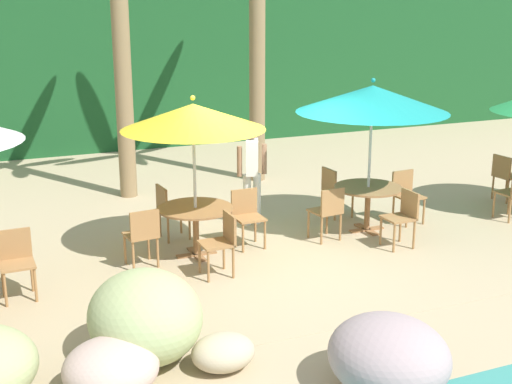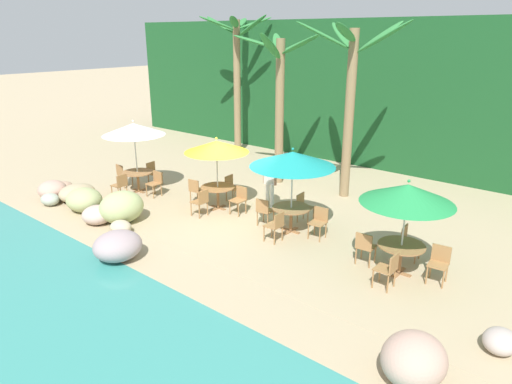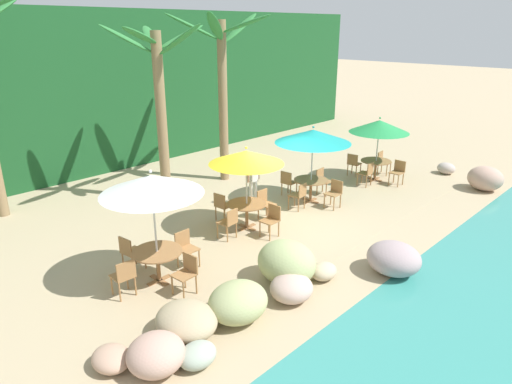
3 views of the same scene
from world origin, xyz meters
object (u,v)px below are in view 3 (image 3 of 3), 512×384
at_px(dining_table_green, 376,164).
at_px(chair_teal_right, 335,192).
at_px(umbrella_teal, 313,136).
at_px(chair_green_inland, 353,163).
at_px(chair_white_right, 187,271).
at_px(palm_tree_third, 223,72).
at_px(umbrella_white, 151,185).
at_px(chair_yellow_right, 272,218).
at_px(dining_table_teal, 311,183).
at_px(chair_teal_left, 299,194).
at_px(chair_green_seaward, 383,161).
at_px(chair_white_left, 124,275).
at_px(chair_yellow_inland, 222,205).
at_px(dining_table_yellow, 247,208).
at_px(chair_teal_inland, 288,182).
at_px(chair_white_inland, 130,251).
at_px(chair_green_left, 367,172).
at_px(chair_yellow_seaward, 265,202).
at_px(chair_green_right, 398,171).
at_px(umbrella_yellow, 246,157).
at_px(chair_white_seaward, 185,246).
at_px(waiter_in_white, 253,176).
at_px(chair_teal_seaward, 323,179).
at_px(chair_yellow_left, 229,221).
at_px(dining_table_white, 157,256).
at_px(umbrella_green, 379,126).

bearing_deg(dining_table_green, chair_teal_right, -171.54).
distance_m(umbrella_teal, chair_green_inland, 3.67).
height_order(chair_white_right, palm_tree_third, palm_tree_third).
distance_m(umbrella_white, chair_white_right, 1.96).
distance_m(chair_yellow_right, dining_table_green, 6.25).
height_order(dining_table_teal, chair_teal_left, chair_teal_left).
bearing_deg(chair_green_seaward, chair_white_left, -177.54).
xyz_separation_m(chair_yellow_inland, umbrella_teal, (3.08, -0.84, 1.64)).
bearing_deg(chair_green_seaward, dining_table_yellow, 178.60).
distance_m(chair_white_left, chair_teal_inland, 7.16).
xyz_separation_m(chair_white_right, palm_tree_third, (5.79, 5.18, 3.36)).
distance_m(chair_white_inland, chair_green_left, 9.09).
height_order(dining_table_yellow, dining_table_teal, same).
bearing_deg(chair_teal_inland, chair_yellow_seaward, -159.03).
relative_size(chair_green_seaward, chair_green_right, 1.00).
bearing_deg(umbrella_teal, dining_table_teal, 0.00).
bearing_deg(chair_green_left, umbrella_yellow, 174.64).
bearing_deg(chair_white_seaward, dining_table_yellow, 11.40).
bearing_deg(waiter_in_white, chair_green_seaward, -11.75).
bearing_deg(chair_teal_seaward, dining_table_green, -11.19).
relative_size(chair_yellow_inland, chair_green_right, 1.00).
relative_size(chair_white_inland, chair_yellow_left, 1.00).
height_order(umbrella_white, dining_table_yellow, umbrella_white).
relative_size(chair_white_right, chair_yellow_seaward, 1.00).
bearing_deg(waiter_in_white, palm_tree_third, 65.21).
distance_m(chair_green_inland, palm_tree_third, 5.90).
distance_m(dining_table_white, chair_teal_seaward, 7.18).
relative_size(umbrella_white, chair_teal_left, 2.99).
distance_m(chair_teal_seaward, chair_green_right, 2.99).
xyz_separation_m(dining_table_white, chair_white_inland, (-0.19, 0.83, -0.10)).
bearing_deg(palm_tree_third, chair_yellow_inland, -133.41).
bearing_deg(palm_tree_third, chair_white_left, -147.16).
bearing_deg(chair_yellow_right, chair_green_left, 3.55).
relative_size(chair_yellow_seaward, dining_table_green, 0.79).
bearing_deg(chair_green_seaward, umbrella_green, -167.55).
xyz_separation_m(chair_white_seaward, chair_teal_inland, (5.30, 1.35, 0.00)).
bearing_deg(dining_table_yellow, chair_teal_seaward, 2.29).
xyz_separation_m(chair_white_right, chair_green_seaward, (10.40, 1.29, 0.00)).
bearing_deg(dining_table_teal, palm_tree_third, 95.41).
distance_m(chair_white_right, dining_table_teal, 6.32).
distance_m(chair_teal_left, chair_teal_right, 1.14).
relative_size(dining_table_yellow, chair_green_inland, 1.26).
bearing_deg(chair_white_right, dining_table_white, 100.06).
relative_size(chair_white_seaward, chair_yellow_seaward, 1.00).
relative_size(chair_yellow_inland, chair_yellow_right, 1.00).
relative_size(dining_table_yellow, chair_green_left, 1.26).
xyz_separation_m(chair_yellow_seaward, chair_teal_seaward, (2.90, 0.05, 0.00)).
bearing_deg(chair_white_right, dining_table_teal, 13.34).
bearing_deg(dining_table_teal, chair_teal_seaward, 10.34).
height_order(chair_white_right, chair_yellow_right, same).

